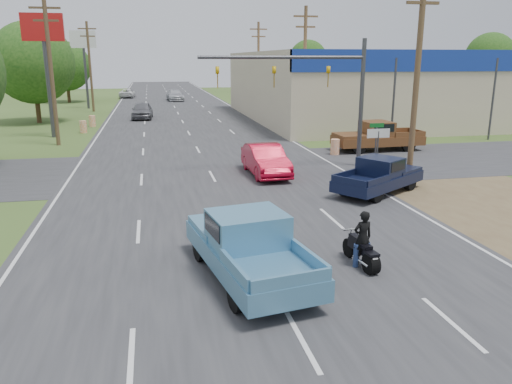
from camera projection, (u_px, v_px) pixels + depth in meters
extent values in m
plane|color=#354A1D|center=(302.00, 341.00, 10.79)|extent=(200.00, 200.00, 0.00)
cube|color=#2D2D30|center=(183.00, 122.00, 48.61)|extent=(15.00, 180.00, 0.02)
cube|color=#2D2D30|center=(208.00, 168.00, 27.81)|extent=(120.00, 10.00, 0.02)
cube|color=brown|center=(472.00, 195.00, 22.41)|extent=(8.00, 18.00, 0.01)
cube|color=#B7A88C|center=(478.00, 84.00, 54.08)|extent=(50.00, 28.00, 6.60)
cylinder|color=#4C3823|center=(417.00, 79.00, 23.67)|extent=(0.28, 0.28, 10.00)
cube|color=#4C3823|center=(423.00, 3.00, 22.79)|extent=(1.60, 0.14, 0.14)
cylinder|color=#4C3823|center=(304.00, 71.00, 40.69)|extent=(0.28, 0.28, 10.00)
cube|color=#4C3823|center=(306.00, 16.00, 39.61)|extent=(2.00, 0.14, 0.14)
cube|color=#4C3823|center=(306.00, 27.00, 39.81)|extent=(1.60, 0.14, 0.14)
cylinder|color=#4C3823|center=(258.00, 67.00, 57.71)|extent=(0.28, 0.28, 10.00)
cube|color=#4C3823|center=(259.00, 29.00, 56.63)|extent=(2.00, 0.14, 0.14)
cube|color=#4C3823|center=(259.00, 37.00, 56.84)|extent=(1.60, 0.14, 0.14)
cylinder|color=#4C3823|center=(51.00, 73.00, 34.10)|extent=(0.28, 0.28, 10.00)
cube|color=#4C3823|center=(45.00, 8.00, 33.02)|extent=(2.00, 0.14, 0.14)
cube|color=#4C3823|center=(46.00, 20.00, 33.23)|extent=(1.60, 0.14, 0.14)
cylinder|color=#4C3823|center=(90.00, 67.00, 56.80)|extent=(0.28, 0.28, 10.00)
cube|color=#4C3823|center=(87.00, 29.00, 55.72)|extent=(2.00, 0.14, 0.14)
cube|color=#4C3823|center=(88.00, 36.00, 55.92)|extent=(1.60, 0.14, 0.14)
cylinder|color=#422D19|center=(38.00, 106.00, 47.43)|extent=(0.44, 0.44, 3.24)
sphere|color=#164012|center=(33.00, 63.00, 46.41)|extent=(7.56, 7.56, 7.56)
cylinder|color=#422D19|center=(68.00, 92.00, 70.03)|extent=(0.44, 0.44, 2.88)
sphere|color=#164012|center=(66.00, 66.00, 69.13)|extent=(6.72, 6.72, 6.72)
cylinder|color=#422D19|center=(487.00, 83.00, 87.38)|extent=(0.44, 0.44, 3.60)
sphere|color=#164012|center=(490.00, 57.00, 86.24)|extent=(8.40, 8.40, 8.40)
cylinder|color=#422D19|center=(307.00, 79.00, 106.11)|extent=(0.44, 0.44, 3.42)
sphere|color=#164012|center=(308.00, 59.00, 105.04)|extent=(7.98, 7.98, 7.98)
cylinder|color=#422D19|center=(4.00, 81.00, 94.23)|extent=(0.44, 0.44, 3.78)
sphere|color=#164012|center=(0.00, 56.00, 93.04)|extent=(8.82, 8.82, 8.82)
cylinder|color=orange|center=(391.00, 177.00, 23.58)|extent=(0.56, 0.56, 1.00)
cylinder|color=orange|center=(335.00, 147.00, 31.70)|extent=(0.56, 0.56, 1.00)
cylinder|color=orange|center=(83.00, 127.00, 41.14)|extent=(0.56, 0.56, 1.00)
cylinder|color=orange|center=(92.00, 121.00, 44.98)|extent=(0.56, 0.56, 1.00)
cylinder|color=#3F3F44|center=(48.00, 78.00, 37.82)|extent=(0.30, 0.30, 9.00)
cube|color=#B21414|center=(42.00, 27.00, 36.86)|extent=(3.00, 0.35, 2.00)
cylinder|color=#3F3F44|center=(86.00, 71.00, 60.52)|extent=(0.30, 0.30, 9.00)
cube|color=white|center=(83.00, 39.00, 59.56)|extent=(3.00, 0.35, 2.00)
cylinder|color=#3F3F44|center=(377.00, 155.00, 25.34)|extent=(0.08, 0.08, 2.40)
cube|color=white|center=(378.00, 133.00, 25.05)|extent=(1.20, 0.05, 0.45)
cylinder|color=#3F3F44|center=(375.00, 149.00, 26.87)|extent=(0.08, 0.08, 2.40)
cube|color=#0C591E|center=(377.00, 125.00, 26.54)|extent=(0.80, 0.04, 0.22)
cylinder|color=#3F3F44|center=(361.00, 104.00, 27.64)|extent=(0.24, 0.24, 7.00)
cylinder|color=#3F3F44|center=(283.00, 57.00, 26.11)|extent=(9.00, 0.18, 0.18)
imported|color=gold|center=(328.00, 66.00, 26.71)|extent=(0.18, 0.40, 1.10)
imported|color=gold|center=(274.00, 66.00, 26.12)|extent=(0.18, 0.40, 1.10)
imported|color=gold|center=(217.00, 66.00, 25.53)|extent=(0.18, 0.40, 1.10)
imported|color=#A9071F|center=(266.00, 160.00, 26.07)|extent=(1.82, 4.85, 1.58)
cylinder|color=black|center=(371.00, 264.00, 14.11)|extent=(0.36, 0.63, 0.60)
cylinder|color=black|center=(349.00, 248.00, 15.32)|extent=(0.18, 0.61, 0.60)
cube|color=black|center=(360.00, 247.00, 14.67)|extent=(0.32, 1.10, 0.27)
cube|color=black|center=(356.00, 239.00, 14.83)|extent=(0.29, 0.52, 0.20)
cube|color=black|center=(365.00, 246.00, 14.38)|extent=(0.33, 0.53, 0.09)
cylinder|color=white|center=(352.00, 229.00, 15.02)|extent=(0.59, 0.11, 0.05)
cube|color=white|center=(375.00, 260.00, 13.88)|extent=(0.16, 0.04, 0.11)
imported|color=black|center=(362.00, 241.00, 14.47)|extent=(0.63, 0.45, 1.61)
cylinder|color=black|center=(201.00, 247.00, 15.02)|extent=(0.46, 0.91, 0.87)
cylinder|color=black|center=(257.00, 239.00, 15.66)|extent=(0.46, 0.91, 0.87)
cylinder|color=black|center=(238.00, 295.00, 11.98)|extent=(0.46, 0.91, 0.87)
cylinder|color=black|center=(306.00, 283.00, 12.62)|extent=(0.46, 0.91, 0.87)
cube|color=teal|center=(249.00, 255.00, 13.76)|extent=(3.07, 5.91, 0.56)
cube|color=teal|center=(229.00, 225.00, 15.19)|extent=(2.38, 2.45, 0.19)
cube|color=teal|center=(247.00, 229.00, 13.67)|extent=(2.24, 2.00, 0.92)
cube|color=black|center=(247.00, 223.00, 13.63)|extent=(2.23, 1.67, 0.49)
cube|color=teal|center=(292.00, 281.00, 11.17)|extent=(1.98, 0.42, 0.32)
cylinder|color=black|center=(380.00, 177.00, 24.21)|extent=(0.78, 0.66, 0.75)
cylinder|color=black|center=(410.00, 182.00, 23.14)|extent=(0.78, 0.66, 0.75)
cylinder|color=black|center=(345.00, 188.00, 22.18)|extent=(0.78, 0.66, 0.75)
cylinder|color=black|center=(376.00, 194.00, 21.11)|extent=(0.78, 0.66, 0.75)
cube|color=black|center=(378.00, 180.00, 22.60)|extent=(5.13, 4.30, 0.49)
cube|color=black|center=(395.00, 169.00, 23.54)|extent=(2.55, 2.53, 0.17)
cube|color=black|center=(381.00, 166.00, 22.51)|extent=(2.19, 2.26, 0.80)
cube|color=black|center=(381.00, 163.00, 22.47)|extent=(1.97, 2.13, 0.42)
cube|color=black|center=(349.00, 181.00, 20.85)|extent=(1.03, 1.49, 0.28)
cylinder|color=black|center=(359.00, 147.00, 31.94)|extent=(0.91, 0.37, 0.90)
cylinder|color=black|center=(347.00, 143.00, 33.71)|extent=(0.91, 0.37, 0.90)
cylinder|color=black|center=(408.00, 145.00, 32.74)|extent=(0.91, 0.37, 0.90)
cylinder|color=black|center=(394.00, 141.00, 34.52)|extent=(0.91, 0.37, 0.90)
cube|color=brown|center=(377.00, 140.00, 33.16)|extent=(5.93, 2.45, 0.59)
cube|color=brown|center=(353.00, 135.00, 32.66)|extent=(2.30, 2.21, 0.20)
cube|color=brown|center=(377.00, 129.00, 32.94)|extent=(1.83, 2.13, 0.96)
cube|color=black|center=(377.00, 126.00, 32.89)|extent=(1.48, 2.16, 0.51)
cube|color=brown|center=(417.00, 132.00, 33.70)|extent=(0.16, 2.07, 0.34)
imported|color=slate|center=(142.00, 111.00, 50.73)|extent=(2.24, 5.01, 1.67)
imported|color=#B4B5B9|center=(175.00, 95.00, 72.74)|extent=(2.56, 5.56, 1.57)
imported|color=silver|center=(127.00, 94.00, 78.47)|extent=(2.47, 4.90, 1.33)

